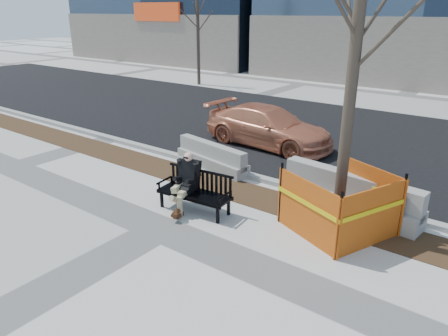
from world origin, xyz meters
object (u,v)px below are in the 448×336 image
(seated_man, at_px, (188,208))
(bench, at_px, (195,211))
(jersey_barrier_left, at_px, (212,168))
(tree_fence, at_px, (336,228))
(sedan, at_px, (268,145))
(jersey_barrier_right, at_px, (347,211))

(seated_man, bearing_deg, bench, -11.48)
(seated_man, height_order, jersey_barrier_left, seated_man)
(tree_fence, relative_size, jersey_barrier_left, 2.61)
(sedan, bearing_deg, bench, -163.46)
(seated_man, height_order, jersey_barrier_right, seated_man)
(jersey_barrier_left, xyz_separation_m, jersey_barrier_right, (4.29, -0.34, 0.00))
(seated_man, xyz_separation_m, jersey_barrier_left, (-1.20, 2.43, 0.00))
(jersey_barrier_left, bearing_deg, jersey_barrier_right, 5.59)
(tree_fence, relative_size, jersey_barrier_right, 2.10)
(seated_man, xyz_separation_m, sedan, (-1.03, 5.30, 0.00))
(bench, xyz_separation_m, seated_man, (-0.24, 0.02, 0.00))
(tree_fence, bearing_deg, seated_man, -160.22)
(tree_fence, height_order, jersey_barrier_left, tree_fence)
(sedan, bearing_deg, jersey_barrier_right, -124.85)
(tree_fence, xyz_separation_m, sedan, (-4.24, 4.15, 0.00))
(seated_man, relative_size, jersey_barrier_right, 0.41)
(bench, bearing_deg, jersey_barrier_left, 114.73)
(bench, xyz_separation_m, sedan, (-1.27, 5.33, 0.00))
(seated_man, bearing_deg, sedan, 95.33)
(seated_man, relative_size, tree_fence, 0.20)
(sedan, bearing_deg, seated_man, -165.90)
(jersey_barrier_left, relative_size, jersey_barrier_right, 0.80)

